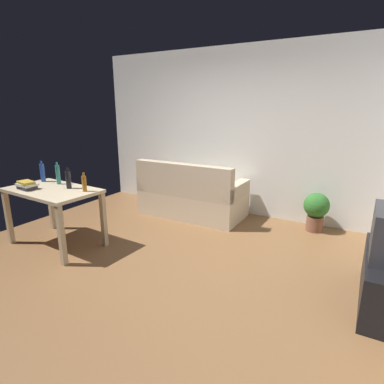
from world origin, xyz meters
name	(u,v)px	position (x,y,z in m)	size (l,w,h in m)	color
ground_plane	(164,263)	(0.00, 0.00, -0.01)	(5.20, 4.40, 0.02)	brown
wall_rear	(237,133)	(0.00, 2.20, 1.35)	(5.20, 0.10, 2.70)	white
couch	(191,198)	(-0.54, 1.59, 0.31)	(1.69, 0.84, 0.92)	beige
desk	(53,197)	(-1.50, -0.28, 0.65)	(1.24, 0.76, 0.76)	#C6B28E
potted_plant	(316,209)	(1.38, 1.90, 0.33)	(0.36, 0.36, 0.57)	brown
bottle_blue	(42,172)	(-1.96, -0.07, 0.89)	(0.06, 0.06, 0.29)	#2347A3
bottle_tall	(58,174)	(-1.64, -0.06, 0.89)	(0.06, 0.06, 0.29)	teal
bottle_dark	(68,179)	(-1.33, -0.15, 0.88)	(0.06, 0.06, 0.27)	black
bottle_amber	(84,183)	(-1.04, -0.15, 0.86)	(0.05, 0.05, 0.23)	#9E6019
book_stack	(27,185)	(-1.76, -0.44, 0.81)	(0.25, 0.19, 0.10)	#333338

